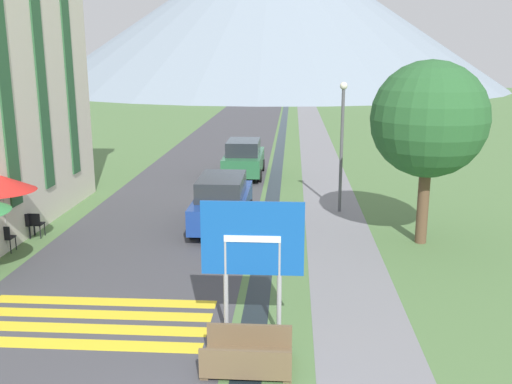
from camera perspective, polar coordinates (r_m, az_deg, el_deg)
The scene contains 16 objects.
ground_plane at distance 27.93m, azimuth -0.50°, elevation 1.47°, with size 160.00×160.00×0.00m, color #517542.
road at distance 37.96m, azimuth -3.17°, elevation 4.68°, with size 6.40×60.00×0.01m.
footpath at distance 37.73m, azimuth 6.10°, elevation 4.57°, with size 2.20×60.00×0.01m.
drainage_channel at distance 37.70m, azimuth 2.44°, elevation 4.63°, with size 0.60×60.00×0.00m.
crosswalk_marking at distance 13.70m, azimuth -16.25°, elevation -12.30°, with size 5.44×2.54×0.01m.
mountain_distant at distance 107.51m, azimuth 1.56°, elevation 17.66°, with size 82.10×82.10×27.05m.
road_sign at distance 11.83m, azimuth -0.36°, elevation -5.67°, with size 2.14×0.11×2.97m.
footbridge at distance 11.35m, azimuth -0.87°, elevation -16.18°, with size 1.70×1.10×0.65m.
parked_car_near at distance 19.80m, azimuth -3.38°, elevation -0.92°, with size 1.86×4.59×1.82m.
parked_car_far at distance 28.05m, azimuth -1.23°, elevation 3.41°, with size 1.90×4.27×1.82m.
cafe_chair_far_right at distance 19.99m, azimuth -21.18°, elevation -2.88°, with size 0.40×0.40×0.85m.
cafe_chair_far_left at distance 20.06m, azimuth -22.12°, elevation -2.91°, with size 0.40×0.40×0.85m.
cafe_chair_middle at distance 18.86m, azimuth -23.77°, elevation -4.08°, with size 0.40×0.40×0.85m.
cafe_umbrella_middle_red at distance 18.52m, azimuth -24.15°, elevation 0.80°, with size 2.01×2.01×2.39m.
streetlamp at distance 21.55m, azimuth 8.59°, elevation 5.58°, with size 0.28×0.28×4.89m.
tree_by_path at distance 18.27m, azimuth 16.91°, elevation 6.93°, with size 3.57×3.57×5.74m.
Camera 1 is at (2.00, -7.23, 5.86)m, focal length 40.00 mm.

